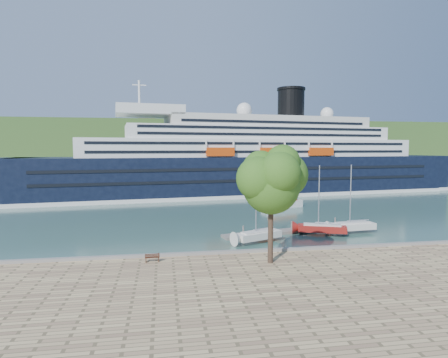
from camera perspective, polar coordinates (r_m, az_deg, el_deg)
ground at (r=40.72m, az=10.01°, el=-11.97°), size 400.00×400.00×0.00m
far_hillside at (r=182.27m, az=-5.20°, el=4.73°), size 400.00×50.00×24.00m
quay_coping at (r=40.23m, az=10.13°, el=-10.48°), size 220.00×0.50×0.30m
cruise_ship at (r=94.94m, az=3.09°, el=5.90°), size 123.35×32.94×27.42m
park_bench at (r=36.46m, az=-10.88°, el=-11.59°), size 1.44×0.65×0.90m
promenade_tree at (r=34.72m, az=7.16°, el=-3.15°), size 7.14×7.14×11.82m
floating_pontoon at (r=52.46m, az=8.54°, el=-7.97°), size 16.84×5.88×0.37m
sailboat_white_near at (r=46.41m, az=5.36°, el=-4.40°), size 6.87×4.38×8.64m
sailboat_red at (r=51.61m, az=14.79°, el=-3.43°), size 7.19×4.26×8.98m
sailboat_white_far at (r=54.29m, az=19.13°, el=-3.13°), size 7.12×2.58×9.00m
tender_launch at (r=74.77m, az=8.86°, el=-3.43°), size 8.97×6.05×2.35m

